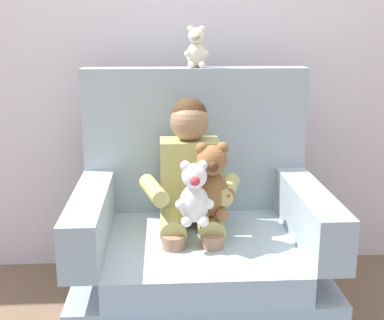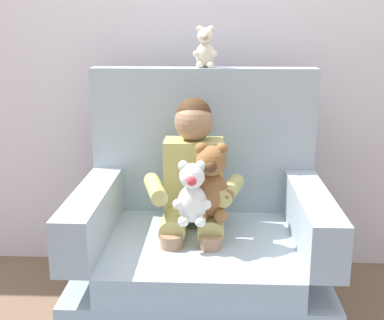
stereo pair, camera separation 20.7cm
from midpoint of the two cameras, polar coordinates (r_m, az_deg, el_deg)
name	(u,v)px [view 2 (the right image)]	position (r m, az deg, el deg)	size (l,w,h in m)	color
back_wall	(205,29)	(2.76, 3.74, 14.40)	(6.00, 0.10, 2.60)	silver
armchair	(201,248)	(2.32, 3.66, -9.89)	(1.06, 0.85, 1.13)	#9EADBC
seated_child	(193,184)	(2.21, 2.80, -2.77)	(0.45, 0.39, 0.82)	tan
plush_white	(192,194)	(2.02, 2.95, -3.93)	(0.15, 0.13, 0.26)	white
plush_brown	(211,183)	(2.07, 5.01, -2.69)	(0.19, 0.15, 0.32)	brown
plush_cream_on_backrest	(205,48)	(2.40, 4.02, 12.38)	(0.11, 0.09, 0.19)	silver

